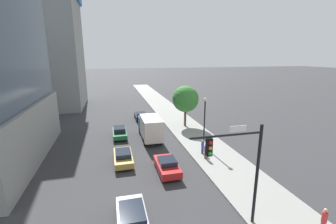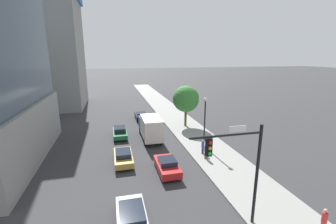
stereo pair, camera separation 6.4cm
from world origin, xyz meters
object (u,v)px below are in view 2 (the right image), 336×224
object	(u,v)px
car_red	(167,166)
car_black	(141,116)
box_truck	(151,127)
car_gray	(132,218)
car_green	(120,132)
pedestrian_blue_shirt	(203,147)
street_tree	(186,99)
car_gold	(123,157)
pedestrian_red_shirt	(324,221)
pedestrian_purple_shirt	(206,151)
street_lamp	(205,115)
traffic_light_pole	(238,160)
construction_building	(42,41)

from	to	relation	value
car_red	car_black	bearing A→B (deg)	90.00
car_black	box_truck	size ratio (longest dim) A/B	0.63
car_gray	box_truck	size ratio (longest dim) A/B	0.69
car_green	pedestrian_blue_shirt	world-z (taller)	pedestrian_blue_shirt
box_truck	pedestrian_blue_shirt	distance (m)	8.05
car_green	car_gray	distance (m)	17.89
street_tree	car_gold	size ratio (longest dim) A/B	1.45
car_gray	pedestrian_red_shirt	bearing A→B (deg)	-17.60
car_red	pedestrian_purple_shirt	size ratio (longest dim) A/B	2.65
street_tree	box_truck	bearing A→B (deg)	-145.35
car_red	pedestrian_red_shirt	size ratio (longest dim) A/B	2.36
street_tree	pedestrian_blue_shirt	distance (m)	11.36
pedestrian_red_shirt	car_green	bearing A→B (deg)	118.14
car_green	box_truck	world-z (taller)	box_truck
street_lamp	car_gray	distance (m)	15.50
traffic_light_pole	street_lamp	distance (m)	13.54
construction_building	car_gold	xyz separation A→B (m)	(14.18, -31.80, -13.38)
pedestrian_purple_shirt	traffic_light_pole	bearing A→B (deg)	-102.86
traffic_light_pole	pedestrian_blue_shirt	world-z (taller)	traffic_light_pole
car_black	car_red	bearing A→B (deg)	-90.00
street_tree	pedestrian_purple_shirt	size ratio (longest dim) A/B	4.00
construction_building	pedestrian_purple_shirt	size ratio (longest dim) A/B	22.09
street_lamp	pedestrian_red_shirt	distance (m)	15.52
construction_building	street_lamp	distance (m)	39.77
street_tree	pedestrian_purple_shirt	world-z (taller)	street_tree
construction_building	pedestrian_red_shirt	world-z (taller)	construction_building
construction_building	car_red	distance (m)	41.60
construction_building	car_gold	world-z (taller)	construction_building
car_green	street_lamp	bearing A→B (deg)	-33.13
construction_building	traffic_light_pole	xyz separation A→B (m)	(20.67, -43.19, -9.22)
car_gold	car_green	bearing A→B (deg)	90.00
street_tree	car_black	world-z (taller)	street_tree
car_green	pedestrian_blue_shirt	bearing A→B (deg)	-42.73
car_gray	car_red	world-z (taller)	car_red
street_lamp	car_gray	xyz separation A→B (m)	(-9.85, -11.46, -3.45)
car_gold	car_green	size ratio (longest dim) A/B	1.05
car_gray	pedestrian_purple_shirt	world-z (taller)	pedestrian_purple_shirt
pedestrian_red_shirt	pedestrian_purple_shirt	bearing A→B (deg)	102.94
car_red	box_truck	xyz separation A→B (m)	(0.00, 9.31, 1.08)
pedestrian_purple_shirt	pedestrian_blue_shirt	distance (m)	1.29
street_tree	car_gold	distance (m)	15.30
traffic_light_pole	pedestrian_purple_shirt	xyz separation A→B (m)	(2.28, 9.97, -3.89)
car_gray	pedestrian_purple_shirt	distance (m)	12.11
street_lamp	car_gold	world-z (taller)	street_lamp
street_tree	pedestrian_blue_shirt	size ratio (longest dim) A/B	3.88
car_red	pedestrian_purple_shirt	world-z (taller)	pedestrian_purple_shirt
construction_building	pedestrian_purple_shirt	distance (m)	42.45
construction_building	car_red	xyz separation A→B (m)	(18.17, -34.96, -13.34)
car_green	box_truck	distance (m)	4.59
box_truck	pedestrian_purple_shirt	bearing A→B (deg)	-57.77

